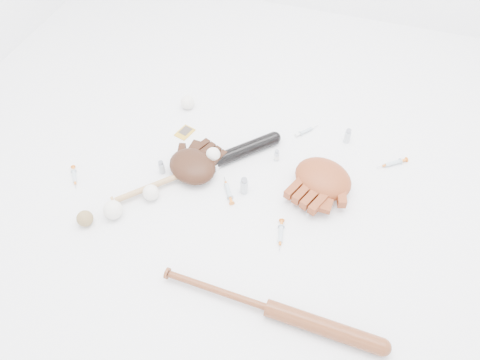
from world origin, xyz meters
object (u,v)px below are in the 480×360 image
(glove_dark, at_px, (192,166))
(pedestal, at_px, (214,162))
(bat_dark, at_px, (198,168))
(bat_wood, at_px, (269,308))

(glove_dark, bearing_deg, pedestal, 70.20)
(bat_dark, bearing_deg, pedestal, 6.12)
(bat_dark, distance_m, pedestal, 0.08)
(bat_wood, xyz_separation_m, glove_dark, (-0.48, 0.50, 0.02))
(bat_dark, xyz_separation_m, bat_wood, (0.46, -0.51, 0.00))
(glove_dark, bearing_deg, bat_dark, 48.97)
(bat_dark, bearing_deg, glove_dark, 158.87)
(glove_dark, xyz_separation_m, pedestal, (0.07, 0.07, -0.03))
(bat_wood, xyz_separation_m, pedestal, (-0.41, 0.58, -0.01))
(glove_dark, distance_m, pedestal, 0.10)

